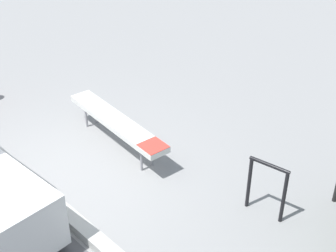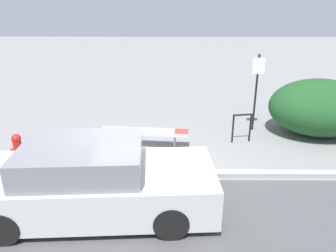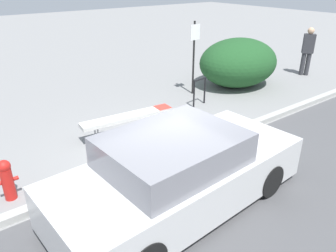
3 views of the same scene
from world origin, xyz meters
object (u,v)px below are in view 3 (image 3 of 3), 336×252
at_px(bench, 128,117).
at_px(bike_rack, 200,89).
at_px(pedestrian, 308,50).
at_px(parked_car_near, 179,173).
at_px(fire_hydrant, 7,179).
at_px(sign_post, 194,51).

height_order(bench, bike_rack, bike_rack).
distance_m(pedestrian, parked_car_near, 9.40).
bearing_deg(fire_hydrant, bike_rack, 13.39).
distance_m(fire_hydrant, parked_car_near, 2.95).
height_order(bike_rack, pedestrian, pedestrian).
bearing_deg(bench, bike_rack, 13.16).
bearing_deg(parked_car_near, sign_post, 43.17).
relative_size(bench, sign_post, 1.02).
xyz_separation_m(bike_rack, parked_car_near, (-3.40, -3.26, 0.13)).
xyz_separation_m(bike_rack, fire_hydrant, (-5.64, -1.34, -0.09)).
bearing_deg(fire_hydrant, pedestrian, 6.72).
distance_m(sign_post, pedestrian, 4.99).
distance_m(sign_post, parked_car_near, 5.78).
bearing_deg(fire_hydrant, parked_car_near, -40.50).
height_order(sign_post, pedestrian, sign_post).
bearing_deg(pedestrian, sign_post, 39.01).
height_order(sign_post, fire_hydrant, sign_post).
bearing_deg(parked_car_near, fire_hydrant, 136.10).
xyz_separation_m(sign_post, parked_car_near, (-3.94, -4.16, -0.75)).
relative_size(pedestrian, parked_car_near, 0.40).
height_order(fire_hydrant, parked_car_near, parked_car_near).
height_order(bench, pedestrian, pedestrian).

